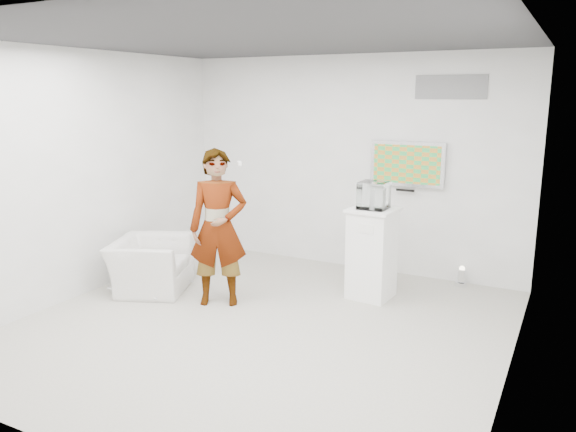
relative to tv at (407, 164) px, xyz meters
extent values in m
cube|color=#B0AEA1|center=(-0.85, -2.45, -1.55)|extent=(5.00, 5.00, 0.01)
cube|color=#303033|center=(-0.85, -2.45, 1.45)|extent=(5.00, 5.00, 0.01)
cube|color=white|center=(-0.85, 0.05, -0.05)|extent=(5.00, 0.01, 3.00)
cube|color=white|center=(-0.85, -4.95, -0.05)|extent=(5.00, 0.01, 3.00)
cube|color=white|center=(-3.35, -2.45, -0.05)|extent=(0.01, 5.00, 3.00)
cube|color=white|center=(1.65, -2.45, -0.05)|extent=(0.01, 5.00, 3.00)
cube|color=#B8B8BC|center=(0.00, 0.00, 0.00)|extent=(1.00, 0.08, 0.60)
cube|color=slate|center=(0.50, 0.04, 1.00)|extent=(0.90, 0.02, 0.30)
imported|color=silver|center=(-1.65, -2.07, -0.62)|extent=(0.81, 0.71, 1.86)
imported|color=silver|center=(-2.70, -2.08, -1.22)|extent=(1.20, 1.27, 0.66)
cube|color=white|center=(-0.10, -1.03, -0.99)|extent=(0.59, 0.59, 1.12)
cylinder|color=white|center=(0.82, -0.10, -1.42)|extent=(0.19, 0.19, 0.25)
cube|color=white|center=(-0.10, -1.03, -0.27)|extent=(0.33, 0.33, 0.33)
cube|color=white|center=(-0.10, -1.03, -0.31)|extent=(0.10, 0.19, 0.25)
cube|color=white|center=(-1.50, -1.81, 0.12)|extent=(0.13, 0.14, 0.04)
camera|label=1|loc=(2.05, -7.36, 0.92)|focal=35.00mm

